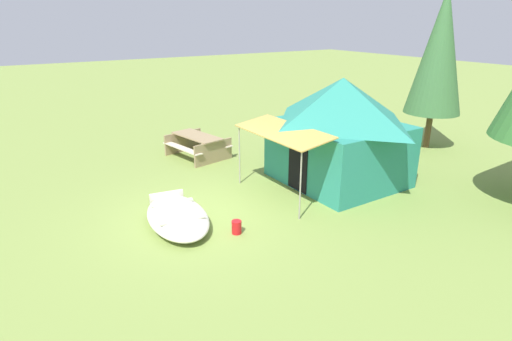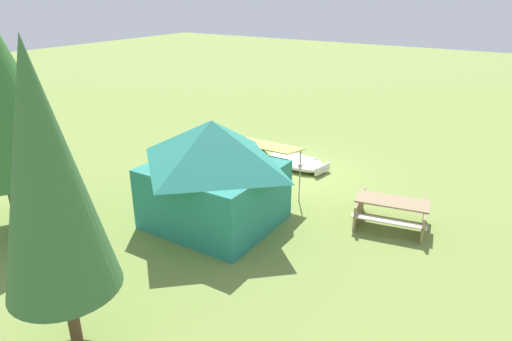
# 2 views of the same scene
# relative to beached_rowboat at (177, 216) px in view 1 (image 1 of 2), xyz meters

# --- Properties ---
(ground_plane) EXTENTS (80.00, 80.00, 0.00)m
(ground_plane) POSITION_rel_beached_rowboat_xyz_m (-0.11, 0.71, -0.19)
(ground_plane) COLOR olive
(beached_rowboat) EXTENTS (2.62, 1.65, 0.37)m
(beached_rowboat) POSITION_rel_beached_rowboat_xyz_m (0.00, 0.00, 0.00)
(beached_rowboat) COLOR beige
(beached_rowboat) RESTS_ON ground_plane
(canvas_cabin_tent) EXTENTS (3.49, 4.12, 2.92)m
(canvas_cabin_tent) POSITION_rel_beached_rowboat_xyz_m (-0.09, 4.91, 1.32)
(canvas_cabin_tent) COLOR #288271
(canvas_cabin_tent) RESTS_ON ground_plane
(picnic_table) EXTENTS (2.15, 1.82, 0.75)m
(picnic_table) POSITION_rel_beached_rowboat_xyz_m (-4.20, 2.47, 0.28)
(picnic_table) COLOR #957D58
(picnic_table) RESTS_ON ground_plane
(cooler_box) EXTENTS (0.62, 0.53, 0.31)m
(cooler_box) POSITION_rel_beached_rowboat_xyz_m (-0.67, 4.04, -0.04)
(cooler_box) COLOR silver
(cooler_box) RESTS_ON ground_plane
(fuel_can) EXTENTS (0.30, 0.30, 0.30)m
(fuel_can) POSITION_rel_beached_rowboat_xyz_m (1.10, 0.91, -0.05)
(fuel_can) COLOR red
(fuel_can) RESTS_ON ground_plane
(pine_tree_back_right) EXTENTS (1.89, 1.89, 5.47)m
(pine_tree_back_right) POSITION_rel_beached_rowboat_xyz_m (-0.80, 9.93, 3.16)
(pine_tree_back_right) COLOR brown
(pine_tree_back_right) RESTS_ON ground_plane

